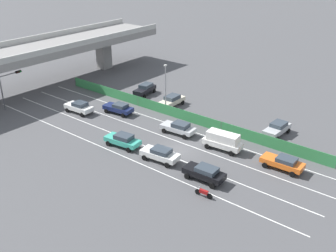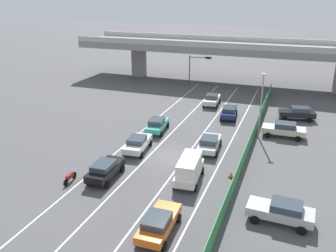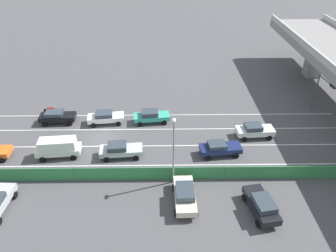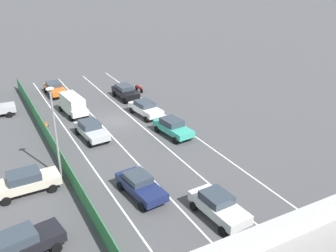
{
  "view_description": "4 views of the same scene",
  "coord_description": "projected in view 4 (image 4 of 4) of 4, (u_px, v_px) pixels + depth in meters",
  "views": [
    {
      "loc": [
        -33.24,
        -25.14,
        22.61
      ],
      "look_at": [
        2.06,
        3.34,
        1.48
      ],
      "focal_mm": 42.27,
      "sensor_mm": 36.0,
      "label": 1
    },
    {
      "loc": [
        11.19,
        -29.87,
        15.28
      ],
      "look_at": [
        -1.99,
        5.56,
        1.02
      ],
      "focal_mm": 37.85,
      "sensor_mm": 36.0,
      "label": 2
    },
    {
      "loc": [
        31.08,
        7.6,
        21.42
      ],
      "look_at": [
        1.37,
        8.01,
        2.46
      ],
      "focal_mm": 33.71,
      "sensor_mm": 36.0,
      "label": 3
    },
    {
      "loc": [
        12.43,
        34.46,
        15.43
      ],
      "look_at": [
        -1.46,
        8.68,
        2.48
      ],
      "focal_mm": 40.18,
      "sensor_mm": 36.0,
      "label": 4
    }
  ],
  "objects": [
    {
      "name": "car_sedan_white",
      "position": [
        145.0,
        108.0,
        40.33
      ],
      "size": [
        2.41,
        4.7,
        1.59
      ],
      "color": "white",
      "rests_on": "ground"
    },
    {
      "name": "lane_line_mid_left",
      "position": [
        158.0,
        140.0,
        35.21
      ],
      "size": [
        0.14,
        48.24,
        0.01
      ],
      "primitive_type": "cube",
      "color": "silver",
      "rests_on": "ground"
    },
    {
      "name": "motorcycle",
      "position": [
        139.0,
        88.0,
        48.0
      ],
      "size": [
        0.6,
        1.95,
        0.93
      ],
      "color": "black",
      "rests_on": "ground"
    },
    {
      "name": "lane_line_mid_right",
      "position": [
        123.0,
        148.0,
        33.69
      ],
      "size": [
        0.14,
        48.24,
        0.01
      ],
      "primitive_type": "cube",
      "color": "silver",
      "rests_on": "ground"
    },
    {
      "name": "car_taxi_teal",
      "position": [
        173.0,
        127.0,
        35.76
      ],
      "size": [
        2.37,
        4.71,
        1.62
      ],
      "color": "teal",
      "rests_on": "ground"
    },
    {
      "name": "car_sedan_silver",
      "position": [
        91.0,
        129.0,
        35.24
      ],
      "size": [
        2.35,
        4.75,
        1.59
      ],
      "color": "#B7BABC",
      "rests_on": "ground"
    },
    {
      "name": "car_sedan_navy",
      "position": [
        140.0,
        185.0,
        26.55
      ],
      "size": [
        2.38,
        4.67,
        1.55
      ],
      "color": "navy",
      "rests_on": "ground"
    },
    {
      "name": "car_sedan_black",
      "position": [
        125.0,
        91.0,
        45.4
      ],
      "size": [
        2.16,
        4.52,
        1.61
      ],
      "color": "black",
      "rests_on": "ground"
    },
    {
      "name": "parked_sedan_dark",
      "position": [
        21.0,
        243.0,
        20.98
      ],
      "size": [
        4.66,
        2.56,
        1.7
      ],
      "color": "black",
      "rests_on": "ground"
    },
    {
      "name": "street_lamp",
      "position": [
        55.0,
        125.0,
        27.4
      ],
      "size": [
        0.6,
        0.36,
        7.31
      ],
      "color": "gray",
      "rests_on": "ground"
    },
    {
      "name": "car_van_white",
      "position": [
        73.0,
        104.0,
        40.52
      ],
      "size": [
        2.32,
        4.83,
        2.16
      ],
      "color": "silver",
      "rests_on": "ground"
    },
    {
      "name": "green_fence",
      "position": [
        59.0,
        155.0,
        30.93
      ],
      "size": [
        0.1,
        44.34,
        1.52
      ],
      "color": "#338447",
      "rests_on": "ground"
    },
    {
      "name": "parked_sedan_cream",
      "position": [
        26.0,
        181.0,
        26.88
      ],
      "size": [
        4.71,
        2.14,
        1.69
      ],
      "color": "beige",
      "rests_on": "ground"
    },
    {
      "name": "ground_plane",
      "position": [
        117.0,
        121.0,
        39.38
      ],
      "size": [
        300.0,
        300.0,
        0.0
      ],
      "primitive_type": "plane",
      "color": "#4C4C4F"
    },
    {
      "name": "traffic_cone",
      "position": [
        46.0,
        124.0,
        38.01
      ],
      "size": [
        0.47,
        0.47,
        0.58
      ],
      "color": "orange",
      "rests_on": "ground"
    },
    {
      "name": "car_taxi_orange",
      "position": [
        55.0,
        88.0,
        46.68
      ],
      "size": [
        2.12,
        4.65,
        1.53
      ],
      "color": "orange",
      "rests_on": "ground"
    },
    {
      "name": "lane_line_left_edge",
      "position": [
        190.0,
        132.0,
        36.72
      ],
      "size": [
        0.14,
        48.24,
        0.01
      ],
      "primitive_type": "cube",
      "color": "silver",
      "rests_on": "ground"
    },
    {
      "name": "lane_line_right_edge",
      "position": [
        85.0,
        157.0,
        32.18
      ],
      "size": [
        0.14,
        48.24,
        0.01
      ],
      "primitive_type": "cube",
      "color": "silver",
      "rests_on": "ground"
    },
    {
      "name": "car_hatchback_white",
      "position": [
        218.0,
        205.0,
        24.26
      ],
      "size": [
        2.3,
        4.54,
        1.67
      ],
      "color": "silver",
      "rests_on": "ground"
    }
  ]
}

